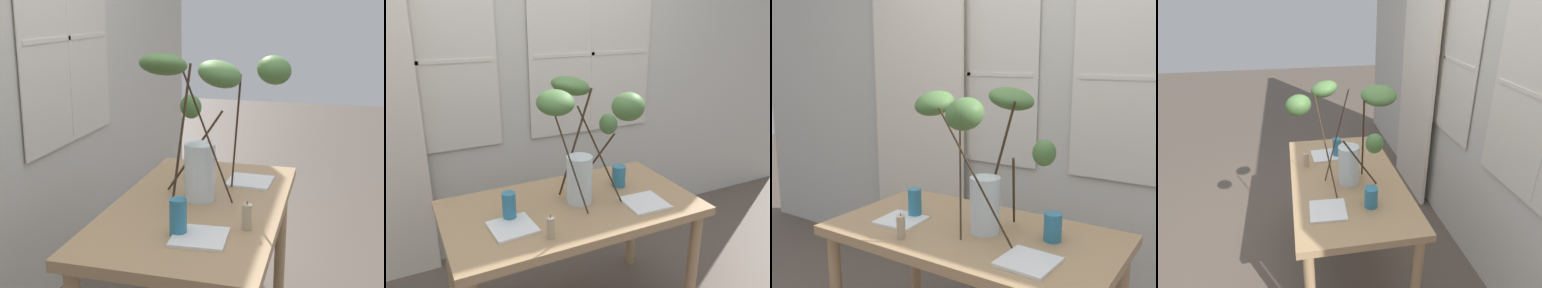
% 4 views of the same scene
% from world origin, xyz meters
% --- Properties ---
extents(back_wall_with_windows, '(5.70, 0.14, 2.84)m').
position_xyz_m(back_wall_with_windows, '(0.00, 0.99, 1.42)').
color(back_wall_with_windows, beige).
rests_on(back_wall_with_windows, ground).
extents(dining_table, '(1.32, 0.72, 0.75)m').
position_xyz_m(dining_table, '(0.00, 0.00, 0.66)').
color(dining_table, tan).
rests_on(dining_table, ground).
extents(vase_with_branches, '(0.60, 0.70, 0.66)m').
position_xyz_m(vase_with_branches, '(0.06, -0.01, 1.15)').
color(vase_with_branches, silver).
rests_on(vase_with_branches, dining_table).
extents(drinking_glass_blue_left, '(0.07, 0.07, 0.14)m').
position_xyz_m(drinking_glass_blue_left, '(-0.34, -0.01, 0.82)').
color(drinking_glass_blue_left, teal).
rests_on(drinking_glass_blue_left, dining_table).
extents(drinking_glass_blue_right, '(0.08, 0.08, 0.12)m').
position_xyz_m(drinking_glass_blue_right, '(0.35, 0.09, 0.81)').
color(drinking_glass_blue_right, teal).
rests_on(drinking_glass_blue_right, dining_table).
extents(plate_square_left, '(0.21, 0.21, 0.01)m').
position_xyz_m(plate_square_left, '(-0.35, -0.10, 0.75)').
color(plate_square_left, white).
rests_on(plate_square_left, dining_table).
extents(plate_square_right, '(0.22, 0.22, 0.01)m').
position_xyz_m(plate_square_right, '(0.35, -0.17, 0.75)').
color(plate_square_right, white).
rests_on(plate_square_right, dining_table).
extents(pillar_candle, '(0.04, 0.04, 0.11)m').
position_xyz_m(pillar_candle, '(-0.22, -0.25, 0.80)').
color(pillar_candle, tan).
rests_on(pillar_candle, dining_table).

